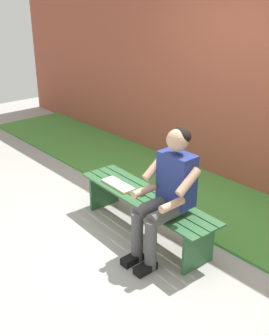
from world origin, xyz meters
The scene contains 7 objects.
ground_plane centered at (1.06, 1.00, -0.02)m, with size 10.00×7.00×0.04m, color #9E9E99.
grass_strip centered at (0.00, -1.13, 0.01)m, with size 9.00×1.52×0.03m, color #478C38.
brick_wall centered at (0.50, -1.80, 1.34)m, with size 9.50×0.24×2.68m, color #9E4C38.
bench_near centered at (0.00, 0.00, 0.33)m, with size 1.75×0.51×0.43m.
person_seated centered at (-0.39, 0.10, 0.68)m, with size 0.50×0.69×1.24m.
apple centered at (0.04, 0.01, 0.47)m, with size 0.08×0.08×0.08m, color #72B738.
book_open centered at (0.36, 0.06, 0.44)m, with size 0.42×0.18×0.02m.
Camera 1 is at (-2.67, 2.49, 2.33)m, focal length 43.48 mm.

